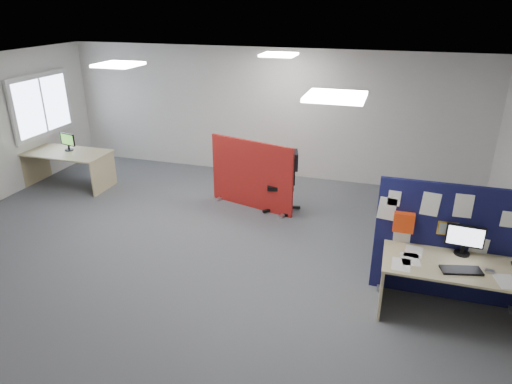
% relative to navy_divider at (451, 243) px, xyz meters
% --- Properties ---
extents(floor, '(9.00, 9.00, 0.00)m').
position_rel_navy_divider_xyz_m(floor, '(-3.46, 0.24, -0.79)').
color(floor, '#505358').
rests_on(floor, ground).
extents(ceiling, '(9.00, 7.00, 0.02)m').
position_rel_navy_divider_xyz_m(ceiling, '(-3.46, 0.24, 1.91)').
color(ceiling, white).
rests_on(ceiling, wall_back).
extents(wall_back, '(9.00, 0.02, 2.70)m').
position_rel_navy_divider_xyz_m(wall_back, '(-3.46, 3.74, 0.56)').
color(wall_back, silver).
rests_on(wall_back, floor).
extents(wall_front, '(9.00, 0.02, 2.70)m').
position_rel_navy_divider_xyz_m(wall_front, '(-3.46, -3.26, 0.56)').
color(wall_front, silver).
rests_on(wall_front, floor).
extents(window, '(0.06, 1.70, 1.30)m').
position_rel_navy_divider_xyz_m(window, '(-7.89, 2.24, 0.76)').
color(window, white).
rests_on(window, wall_left).
extents(ceiling_lights, '(4.10, 4.10, 0.04)m').
position_rel_navy_divider_xyz_m(ceiling_lights, '(-3.12, 0.91, 1.88)').
color(ceiling_lights, white).
rests_on(ceiling_lights, ceiling).
extents(navy_divider, '(1.91, 0.30, 1.57)m').
position_rel_navy_divider_xyz_m(navy_divider, '(0.00, 0.00, 0.00)').
color(navy_divider, '#10113B').
rests_on(navy_divider, floor).
extents(main_desk, '(1.84, 0.82, 0.73)m').
position_rel_navy_divider_xyz_m(main_desk, '(0.12, -0.35, -0.23)').
color(main_desk, tan).
rests_on(main_desk, floor).
extents(monitor_main, '(0.44, 0.18, 0.39)m').
position_rel_navy_divider_xyz_m(monitor_main, '(0.12, -0.13, 0.16)').
color(monitor_main, black).
rests_on(monitor_main, main_desk).
extents(keyboard, '(0.48, 0.28, 0.02)m').
position_rel_navy_divider_xyz_m(keyboard, '(0.07, -0.54, -0.05)').
color(keyboard, black).
rests_on(keyboard, main_desk).
extents(mouse, '(0.11, 0.08, 0.03)m').
position_rel_navy_divider_xyz_m(mouse, '(0.38, -0.47, -0.05)').
color(mouse, '#A0A1A6').
rests_on(mouse, main_desk).
extents(red_divider, '(1.66, 0.51, 1.28)m').
position_rel_navy_divider_xyz_m(red_divider, '(-3.22, 1.92, -0.16)').
color(red_divider, '#AD1619').
rests_on(red_divider, floor).
extents(second_desk, '(1.71, 0.86, 0.73)m').
position_rel_navy_divider_xyz_m(second_desk, '(-7.14, 1.88, -0.23)').
color(second_desk, tan).
rests_on(second_desk, floor).
extents(monitor_second, '(0.39, 0.18, 0.36)m').
position_rel_navy_divider_xyz_m(monitor_second, '(-7.15, 1.95, 0.14)').
color(monitor_second, black).
rests_on(monitor_second, second_desk).
extents(office_chair, '(0.73, 0.71, 1.09)m').
position_rel_navy_divider_xyz_m(office_chair, '(-2.58, 2.02, -0.17)').
color(office_chair, black).
rests_on(office_chair, floor).
extents(desk_papers, '(1.35, 0.70, 0.00)m').
position_rel_navy_divider_xyz_m(desk_papers, '(-0.25, -0.47, -0.06)').
color(desk_papers, white).
rests_on(desk_papers, main_desk).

